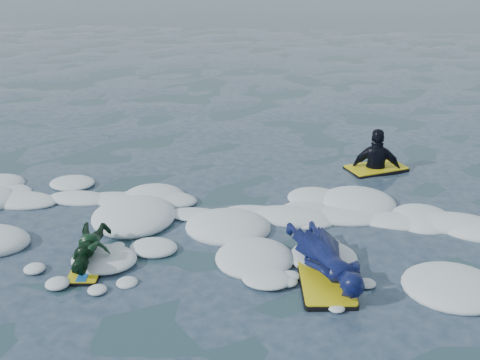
% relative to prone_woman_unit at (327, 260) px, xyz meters
% --- Properties ---
extents(ground, '(120.00, 120.00, 0.00)m').
position_rel_prone_woman_unit_xyz_m(ground, '(-1.27, 0.19, -0.24)').
color(ground, '#19343D').
rests_on(ground, ground).
extents(foam_band, '(12.00, 3.10, 0.30)m').
position_rel_prone_woman_unit_xyz_m(foam_band, '(-1.27, 1.23, -0.24)').
color(foam_band, white).
rests_on(foam_band, ground).
extents(prone_woman_unit, '(1.35, 1.91, 0.47)m').
position_rel_prone_woman_unit_xyz_m(prone_woman_unit, '(0.00, 0.00, 0.00)').
color(prone_woman_unit, black).
rests_on(prone_woman_unit, ground).
extents(prone_child_unit, '(0.67, 1.17, 0.43)m').
position_rel_prone_woman_unit_xyz_m(prone_child_unit, '(-3.13, -0.18, -0.03)').
color(prone_child_unit, black).
rests_on(prone_child_unit, ground).
extents(waiting_rider_unit, '(1.27, 1.09, 1.67)m').
position_rel_prone_woman_unit_xyz_m(waiting_rider_unit, '(0.86, 3.91, -0.25)').
color(waiting_rider_unit, black).
rests_on(waiting_rider_unit, ground).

